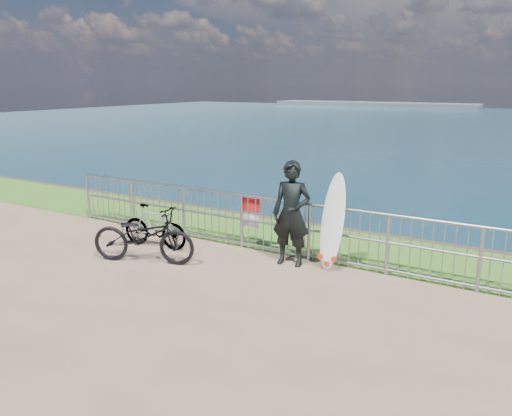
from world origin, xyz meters
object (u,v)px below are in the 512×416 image
Objects in this scene: bicycle_near at (143,236)px; surfboard at (332,225)px; bicycle_far at (155,226)px; surfer at (291,214)px.

surfboard is at bearing -84.19° from bicycle_near.
surfboard is at bearing -84.18° from bicycle_far.
bicycle_near is at bearing -159.93° from surfer.
surfer is 2.95m from bicycle_far.
surfer is 0.77m from surfboard.
bicycle_near is 0.88m from bicycle_far.
surfer is at bearing -81.55° from bicycle_near.
surfer reaches higher than bicycle_far.
surfer reaches higher than bicycle_near.
surfer is at bearing -85.23° from bicycle_far.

